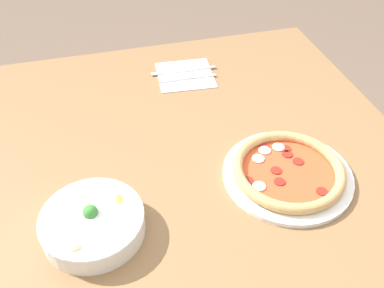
% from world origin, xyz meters
% --- Properties ---
extents(dining_table, '(1.39, 1.09, 0.73)m').
position_xyz_m(dining_table, '(0.00, 0.00, 0.65)').
color(dining_table, olive).
rests_on(dining_table, ground_plane).
extents(pizza, '(0.31, 0.31, 0.04)m').
position_xyz_m(pizza, '(-0.02, -0.18, 0.75)').
color(pizza, white).
rests_on(pizza, dining_table).
extents(bowl, '(0.22, 0.22, 0.07)m').
position_xyz_m(bowl, '(-0.07, 0.29, 0.76)').
color(bowl, white).
rests_on(bowl, dining_table).
extents(napkin, '(0.19, 0.19, 0.00)m').
position_xyz_m(napkin, '(0.48, -0.05, 0.73)').
color(napkin, white).
rests_on(napkin, dining_table).
extents(fork, '(0.02, 0.18, 0.00)m').
position_xyz_m(fork, '(0.45, -0.05, 0.74)').
color(fork, silver).
rests_on(fork, napkin).
extents(knife, '(0.02, 0.21, 0.01)m').
position_xyz_m(knife, '(0.50, -0.06, 0.74)').
color(knife, silver).
rests_on(knife, napkin).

